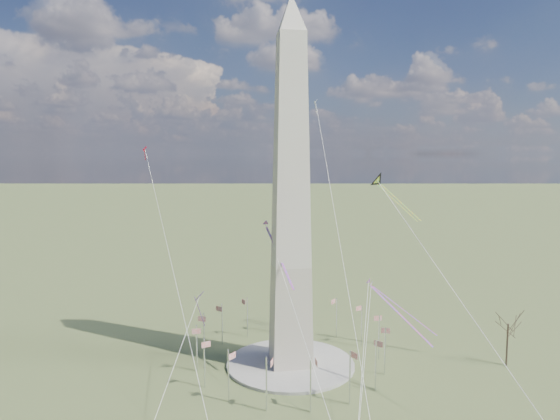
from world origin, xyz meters
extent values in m
plane|color=#556432|center=(0.00, 0.00, 0.00)|extent=(2000.00, 2000.00, 0.00)
cylinder|color=#A09992|center=(0.00, 0.00, 0.40)|extent=(36.00, 36.00, 0.80)
pyramid|color=beige|center=(0.00, 0.00, 95.80)|extent=(9.90, 9.90, 10.00)
cylinder|color=white|center=(26.00, 0.00, 6.50)|extent=(0.36, 0.36, 13.00)
cube|color=red|center=(26.00, 1.30, 11.80)|extent=(2.40, 0.08, 1.50)
cylinder|color=white|center=(24.02, 9.95, 6.50)|extent=(0.36, 0.36, 13.00)
cube|color=red|center=(23.52, 11.15, 11.80)|extent=(2.25, 0.99, 1.50)
cylinder|color=white|center=(18.38, 18.38, 6.50)|extent=(0.36, 0.36, 13.00)
cube|color=red|center=(17.47, 19.30, 11.80)|extent=(1.75, 1.75, 1.50)
cylinder|color=white|center=(9.95, 24.02, 6.50)|extent=(0.36, 0.36, 13.00)
cube|color=red|center=(8.75, 24.52, 11.80)|extent=(0.99, 2.25, 1.50)
cylinder|color=white|center=(0.00, 26.00, 6.50)|extent=(0.36, 0.36, 13.00)
cube|color=red|center=(-1.30, 26.00, 11.80)|extent=(0.08, 2.40, 1.50)
cylinder|color=white|center=(-9.95, 24.02, 6.50)|extent=(0.36, 0.36, 13.00)
cube|color=red|center=(-11.15, 23.52, 11.80)|extent=(0.99, 2.25, 1.50)
cylinder|color=white|center=(-18.38, 18.38, 6.50)|extent=(0.36, 0.36, 13.00)
cube|color=red|center=(-19.30, 17.47, 11.80)|extent=(1.75, 1.75, 1.50)
cylinder|color=white|center=(-24.02, 9.95, 6.50)|extent=(0.36, 0.36, 13.00)
cube|color=red|center=(-24.52, 8.75, 11.80)|extent=(2.25, 0.99, 1.50)
cylinder|color=white|center=(-26.00, 0.00, 6.50)|extent=(0.36, 0.36, 13.00)
cube|color=red|center=(-26.00, -1.30, 11.80)|extent=(2.40, 0.08, 1.50)
cylinder|color=white|center=(-24.02, -9.95, 6.50)|extent=(0.36, 0.36, 13.00)
cube|color=red|center=(-23.52, -11.15, 11.80)|extent=(2.25, 0.99, 1.50)
cylinder|color=white|center=(-18.38, -18.38, 6.50)|extent=(0.36, 0.36, 13.00)
cube|color=red|center=(-17.47, -19.30, 11.80)|extent=(1.75, 1.75, 1.50)
cylinder|color=white|center=(-9.95, -24.02, 6.50)|extent=(0.36, 0.36, 13.00)
cube|color=red|center=(-8.75, -24.52, 11.80)|extent=(0.99, 2.25, 1.50)
cylinder|color=white|center=(0.00, -26.00, 6.50)|extent=(0.36, 0.36, 13.00)
cube|color=red|center=(1.30, -26.00, 11.80)|extent=(0.08, 2.40, 1.50)
cylinder|color=white|center=(9.95, -24.02, 6.50)|extent=(0.36, 0.36, 13.00)
cube|color=red|center=(11.15, -23.52, 11.80)|extent=(0.99, 2.25, 1.50)
cylinder|color=white|center=(18.38, -18.38, 6.50)|extent=(0.36, 0.36, 13.00)
cube|color=red|center=(19.30, -17.47, 11.80)|extent=(1.75, 1.75, 1.50)
cylinder|color=white|center=(24.02, -9.95, 6.50)|extent=(0.36, 0.36, 13.00)
cube|color=red|center=(24.52, -8.75, 11.80)|extent=(2.25, 0.99, 1.50)
cylinder|color=#47332B|center=(60.03, -9.72, 6.05)|extent=(0.49, 0.49, 12.10)
cube|color=orange|center=(34.82, 8.26, 44.94)|extent=(8.41, 12.26, 10.14)
cube|color=orange|center=(33.29, 7.23, 44.94)|extent=(8.41, 12.26, 10.14)
cube|color=#441B7C|center=(-25.06, 6.06, 19.37)|extent=(2.62, 3.61, 2.72)
cube|color=#FF4828|center=(-25.06, 6.06, 14.87)|extent=(2.91, 2.29, 9.40)
cube|color=#FF4828|center=(24.43, -18.42, 19.43)|extent=(11.02, 15.42, 11.52)
cube|color=#FF4828|center=(-3.65, -2.68, 31.89)|extent=(4.79, 20.74, 13.18)
cube|color=#FF4828|center=(36.32, 6.57, 11.96)|extent=(16.19, 12.36, 12.40)
cube|color=red|center=(-42.14, 36.74, 61.03)|extent=(1.53, 1.67, 1.69)
cube|color=red|center=(-42.14, 36.74, 59.18)|extent=(0.40, 1.47, 3.88)
cube|color=white|center=(15.58, 38.75, 77.35)|extent=(1.55, 2.21, 1.68)
cube|color=white|center=(15.58, 38.75, 75.52)|extent=(1.17, 1.22, 3.85)
camera|label=1|loc=(-23.95, -132.77, 59.27)|focal=32.00mm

